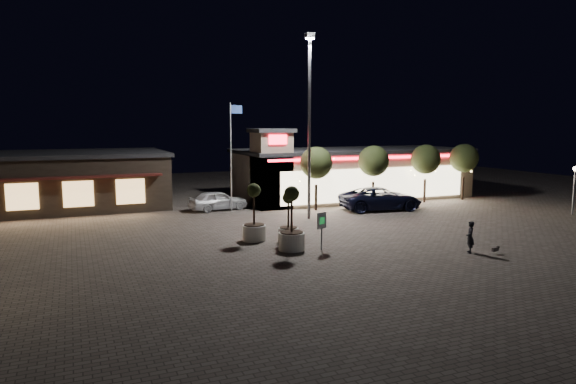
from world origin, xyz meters
name	(u,v)px	position (x,y,z in m)	size (l,w,h in m)	color
ground	(339,246)	(0.00, 0.00, 0.00)	(90.00, 90.00, 0.00)	#62574F
retail_building	(348,173)	(9.51, 15.82, 2.21)	(20.40, 8.40, 6.10)	tan
restaurant_building	(56,180)	(-14.00, 19.97, 2.16)	(16.40, 11.00, 4.30)	#382D23
floodlight_pole	(309,115)	(2.00, 8.00, 7.02)	(0.60, 0.40, 12.38)	gray
flagpole	(232,147)	(-1.90, 13.00, 4.74)	(0.95, 0.10, 8.00)	white
lamp_post_east	(575,181)	(20.00, 2.00, 2.46)	(0.36, 0.36, 3.48)	gray
string_tree_a	(316,163)	(4.00, 11.00, 3.56)	(2.42, 2.42, 4.79)	#332319
string_tree_b	(374,161)	(9.00, 11.00, 3.56)	(2.42, 2.42, 4.79)	#332319
string_tree_c	(426,159)	(14.00, 11.00, 3.56)	(2.42, 2.42, 4.79)	#332319
string_tree_d	(464,158)	(18.00, 11.00, 3.56)	(2.42, 2.42, 4.79)	#332319
pickup_truck	(381,199)	(8.53, 9.15, 0.86)	(2.86, 6.21, 1.72)	black
white_sedan	(218,200)	(-2.78, 13.87, 0.75)	(1.77, 4.39, 1.50)	silver
pedestrian	(470,237)	(5.39, -3.75, 0.80)	(0.59, 0.39, 1.61)	black
dog	(496,249)	(6.47, -4.41, 0.26)	(0.50, 0.24, 0.27)	#59514C
planter_left	(254,223)	(-3.68, 3.07, 0.99)	(1.30, 1.30, 3.19)	white
planter_mid	(292,230)	(-2.61, 0.29, 1.02)	(1.35, 1.35, 3.31)	white
planter_right	(288,226)	(-1.99, 2.19, 0.85)	(1.12, 1.12, 2.75)	white
valet_sign	(322,224)	(-1.22, -0.35, 1.37)	(0.62, 0.29, 1.96)	gray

